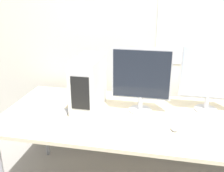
% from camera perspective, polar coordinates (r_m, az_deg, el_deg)
% --- Properties ---
extents(wall_back, '(8.00, 0.07, 2.70)m').
position_cam_1_polar(wall_back, '(2.37, 11.44, 13.41)').
color(wall_back, beige).
rests_on(wall_back, ground_plane).
extents(desk, '(2.37, 0.91, 0.72)m').
position_cam_1_polar(desk, '(2.00, 9.85, -7.93)').
color(desk, beige).
rests_on(desk, ground_plane).
extents(pc_tower, '(0.19, 0.43, 0.41)m').
position_cam_1_polar(pc_tower, '(2.06, -5.12, 0.58)').
color(pc_tower, silver).
rests_on(pc_tower, desk).
extents(monitor_main, '(0.45, 0.17, 0.50)m').
position_cam_1_polar(monitor_main, '(1.97, 6.40, 1.78)').
color(monitor_main, '#B7B7BC').
rests_on(monitor_main, desk).
extents(monitor_right_near, '(0.44, 0.17, 0.51)m').
position_cam_1_polar(monitor_right_near, '(2.10, 20.58, 1.96)').
color(monitor_right_near, '#B7B7BC').
rests_on(monitor_right_near, desk).
extents(keyboard, '(0.42, 0.14, 0.02)m').
position_cam_1_polar(keyboard, '(1.85, 4.41, -8.35)').
color(keyboard, silver).
rests_on(keyboard, desk).
extents(mouse, '(0.05, 0.09, 0.03)m').
position_cam_1_polar(mouse, '(1.85, 13.48, -8.88)').
color(mouse, '#B2B2B7').
rests_on(mouse, desk).
extents(cell_phone, '(0.09, 0.16, 0.01)m').
position_cam_1_polar(cell_phone, '(2.06, -10.58, -5.81)').
color(cell_phone, '#99999E').
rests_on(cell_phone, desk).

